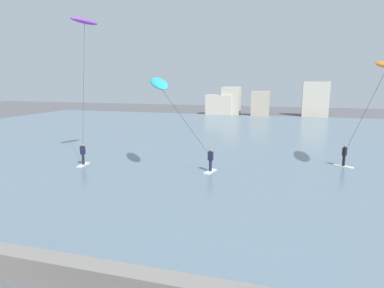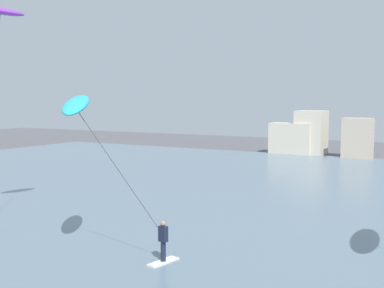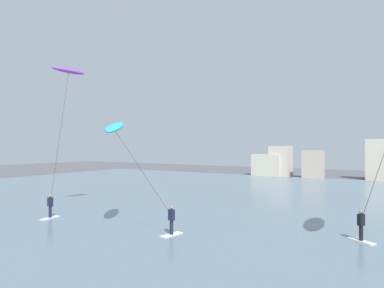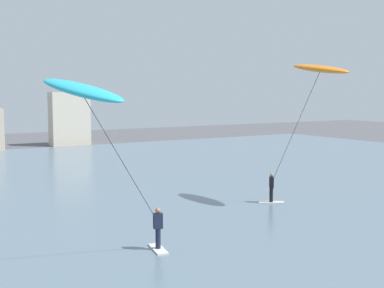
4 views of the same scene
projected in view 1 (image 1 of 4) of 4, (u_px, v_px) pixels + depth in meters
seawall_barrier at (134, 285)px, 9.67m from camera, size 60.00×0.70×0.90m
water_bay at (245, 141)px, 34.93m from camera, size 84.00×52.00×0.10m
far_shore_buildings at (256, 102)px, 60.42m from camera, size 21.82×4.53×6.21m
kitesurfer_purple at (84, 41)px, 24.47m from camera, size 1.44×3.77×10.94m
kitesurfer_cyan at (164, 92)px, 21.68m from camera, size 4.92×3.43×6.70m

